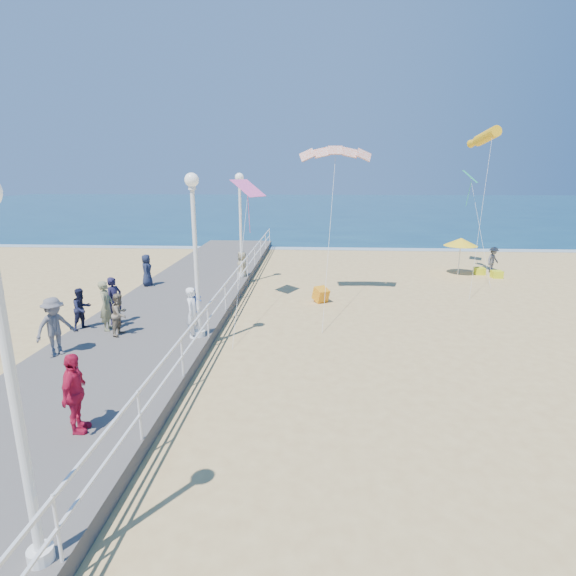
# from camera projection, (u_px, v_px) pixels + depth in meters

# --- Properties ---
(ground) EXTENTS (160.00, 160.00, 0.00)m
(ground) POSITION_uv_depth(u_px,v_px,m) (360.00, 351.00, 14.83)
(ground) COLOR tan
(ground) RESTS_ON ground
(ocean) EXTENTS (160.00, 90.00, 0.05)m
(ocean) POSITION_uv_depth(u_px,v_px,m) (323.00, 207.00, 77.69)
(ocean) COLOR #0D354F
(ocean) RESTS_ON ground
(surf_line) EXTENTS (160.00, 1.20, 0.04)m
(surf_line) POSITION_uv_depth(u_px,v_px,m) (334.00, 249.00, 34.65)
(surf_line) COLOR silver
(surf_line) RESTS_ON ground
(boardwalk) EXTENTS (5.00, 44.00, 0.40)m
(boardwalk) POSITION_uv_depth(u_px,v_px,m) (138.00, 340.00, 15.20)
(boardwalk) COLOR #635F59
(boardwalk) RESTS_ON ground
(railing) EXTENTS (0.05, 42.00, 0.55)m
(railing) POSITION_uv_depth(u_px,v_px,m) (207.00, 312.00, 14.81)
(railing) COLOR white
(railing) RESTS_ON boardwalk
(lamp_post_near) EXTENTS (0.44, 0.44, 5.32)m
(lamp_post_near) POSITION_uv_depth(u_px,v_px,m) (6.00, 344.00, 5.52)
(lamp_post_near) COLOR white
(lamp_post_near) RESTS_ON boardwalk
(lamp_post_mid) EXTENTS (0.44, 0.44, 5.32)m
(lamp_post_mid) POSITION_uv_depth(u_px,v_px,m) (195.00, 239.00, 14.22)
(lamp_post_mid) COLOR white
(lamp_post_mid) RESTS_ON boardwalk
(lamp_post_far) EXTENTS (0.44, 0.44, 5.32)m
(lamp_post_far) POSITION_uv_depth(u_px,v_px,m) (240.00, 214.00, 22.93)
(lamp_post_far) COLOR white
(lamp_post_far) RESTS_ON boardwalk
(woman_holding_toddler) EXTENTS (0.51, 0.68, 1.70)m
(woman_holding_toddler) POSITION_uv_depth(u_px,v_px,m) (193.00, 313.00, 14.77)
(woman_holding_toddler) COLOR white
(woman_holding_toddler) RESTS_ON boardwalk
(toddler_held) EXTENTS (0.38, 0.46, 0.83)m
(toddler_held) POSITION_uv_depth(u_px,v_px,m) (198.00, 299.00, 14.80)
(toddler_held) COLOR blue
(toddler_held) RESTS_ON boardwalk
(spectator_0) EXTENTS (0.63, 0.74, 1.72)m
(spectator_0) POSITION_uv_depth(u_px,v_px,m) (114.00, 301.00, 16.09)
(spectator_0) COLOR #1A1835
(spectator_0) RESTS_ON boardwalk
(spectator_1) EXTENTS (0.63, 0.76, 1.44)m
(spectator_1) POSITION_uv_depth(u_px,v_px,m) (120.00, 314.00, 15.03)
(spectator_1) COLOR #7D6E57
(spectator_1) RESTS_ON boardwalk
(spectator_2) EXTENTS (1.18, 1.33, 1.78)m
(spectator_2) POSITION_uv_depth(u_px,v_px,m) (55.00, 327.00, 13.28)
(spectator_2) COLOR #5C5B61
(spectator_2) RESTS_ON boardwalk
(spectator_3) EXTENTS (0.55, 1.07, 1.75)m
(spectator_3) POSITION_uv_depth(u_px,v_px,m) (75.00, 394.00, 9.29)
(spectator_3) COLOR #C1183C
(spectator_3) RESTS_ON boardwalk
(spectator_4) EXTENTS (0.64, 0.84, 1.54)m
(spectator_4) POSITION_uv_depth(u_px,v_px,m) (147.00, 270.00, 21.62)
(spectator_4) COLOR #1A2139
(spectator_4) RESTS_ON boardwalk
(spectator_6) EXTENTS (0.51, 0.69, 1.74)m
(spectator_6) POSITION_uv_depth(u_px,v_px,m) (106.00, 306.00, 15.46)
(spectator_6) COLOR #818159
(spectator_6) RESTS_ON boardwalk
(spectator_7) EXTENTS (0.81, 0.88, 1.46)m
(spectator_7) POSITION_uv_depth(u_px,v_px,m) (82.00, 309.00, 15.59)
(spectator_7) COLOR #191D38
(spectator_7) RESTS_ON boardwalk
(beach_walker_a) EXTENTS (1.11, 1.06, 1.51)m
(beach_walker_a) POSITION_uv_depth(u_px,v_px,m) (493.00, 260.00, 26.45)
(beach_walker_a) COLOR #5C5C61
(beach_walker_a) RESTS_ON ground
(beach_walker_c) EXTENTS (0.75, 0.96, 1.72)m
(beach_walker_c) POSITION_uv_depth(u_px,v_px,m) (242.00, 267.00, 23.72)
(beach_walker_c) COLOR gray
(beach_walker_c) RESTS_ON ground
(box_kite) EXTENTS (0.85, 0.89, 0.74)m
(box_kite) POSITION_uv_depth(u_px,v_px,m) (321.00, 296.00, 20.34)
(box_kite) COLOR #E95A0D
(box_kite) RESTS_ON ground
(beach_umbrella) EXTENTS (1.90, 1.90, 2.14)m
(beach_umbrella) POSITION_uv_depth(u_px,v_px,m) (461.00, 242.00, 25.48)
(beach_umbrella) COLOR white
(beach_umbrella) RESTS_ON ground
(beach_chair_left) EXTENTS (0.55, 0.55, 0.40)m
(beach_chair_left) POSITION_uv_depth(u_px,v_px,m) (497.00, 274.00, 25.16)
(beach_chair_left) COLOR #D7E418
(beach_chair_left) RESTS_ON ground
(beach_chair_right) EXTENTS (0.55, 0.55, 0.40)m
(beach_chair_right) POSITION_uv_depth(u_px,v_px,m) (479.00, 271.00, 26.01)
(beach_chair_right) COLOR yellow
(beach_chair_right) RESTS_ON ground
(kite_parafoil) EXTENTS (3.19, 0.94, 0.65)m
(kite_parafoil) POSITION_uv_depth(u_px,v_px,m) (336.00, 150.00, 19.48)
(kite_parafoil) COLOR #D94619
(kite_windsock) EXTENTS (1.06, 2.97, 1.14)m
(kite_windsock) POSITION_uv_depth(u_px,v_px,m) (487.00, 136.00, 22.48)
(kite_windsock) COLOR gold
(kite_diamond_pink) EXTENTS (1.50, 1.59, 0.72)m
(kite_diamond_pink) POSITION_uv_depth(u_px,v_px,m) (248.00, 188.00, 19.40)
(kite_diamond_pink) COLOR #FF5DB1
(kite_diamond_green) EXTENTS (1.26, 1.40, 0.76)m
(kite_diamond_green) POSITION_uv_depth(u_px,v_px,m) (470.00, 177.00, 27.36)
(kite_diamond_green) COLOR #28BC7B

